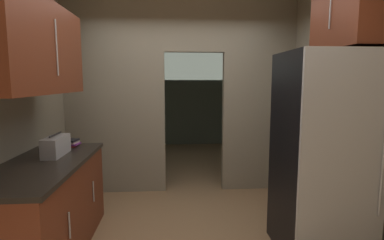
{
  "coord_description": "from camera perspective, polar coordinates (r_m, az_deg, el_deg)",
  "views": [
    {
      "loc": [
        -0.15,
        -2.81,
        1.61
      ],
      "look_at": [
        0.08,
        0.5,
        1.19
      ],
      "focal_mm": 27.76,
      "sensor_mm": 36.0,
      "label": 1
    }
  ],
  "objects": [
    {
      "name": "refrigerator",
      "position": [
        3.02,
        23.64,
        -6.18
      ],
      "size": [
        0.74,
        0.76,
        1.88
      ],
      "color": "black",
      "rests_on": "ground"
    },
    {
      "name": "kitchen_partition",
      "position": [
        4.34,
        -2.64,
        5.91
      ],
      "size": [
        3.32,
        0.12,
        2.84
      ],
      "color": "gray",
      "rests_on": "ground"
    },
    {
      "name": "adjoining_room_shell",
      "position": [
        6.57,
        -2.73,
        5.57
      ],
      "size": [
        3.32,
        3.39,
        2.84
      ],
      "color": "gray",
      "rests_on": "ground"
    },
    {
      "name": "upper_cabinet_counterside",
      "position": [
        2.95,
        -27.94,
        12.2
      ],
      "size": [
        0.36,
        1.52,
        0.8
      ],
      "color": "maroon"
    },
    {
      "name": "boombox",
      "position": [
        3.22,
        -24.71,
        -4.55
      ],
      "size": [
        0.16,
        0.41,
        0.22
      ],
      "color": "#B2B2B7",
      "rests_on": "lower_cabinet_run"
    },
    {
      "name": "book_stack",
      "position": [
        3.61,
        -22.04,
        -4.07
      ],
      "size": [
        0.15,
        0.18,
        0.08
      ],
      "color": "red",
      "rests_on": "lower_cabinet_run"
    },
    {
      "name": "lower_cabinet_run",
      "position": [
        3.16,
        -26.31,
        -15.15
      ],
      "size": [
        0.69,
        1.69,
        0.9
      ],
      "color": "maroon",
      "rests_on": "ground"
    }
  ]
}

